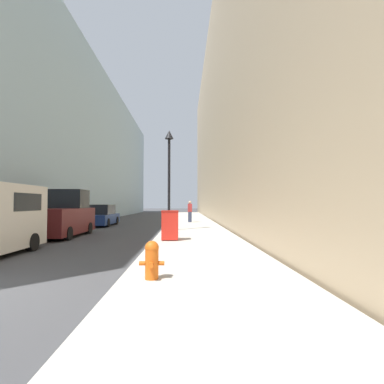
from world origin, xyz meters
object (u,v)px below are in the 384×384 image
object	(u,v)px
pickup_truck	(61,217)
pedestrian_on_sidewalk	(190,211)
fire_hydrant	(152,259)
lamppost	(169,164)
parked_sedan_near	(101,216)
trash_bin	(170,225)

from	to	relation	value
pickup_truck	pedestrian_on_sidewalk	size ratio (longest dim) A/B	2.73
fire_hydrant	lamppost	xyz separation A→B (m)	(-0.23, 11.16, 3.43)
parked_sedan_near	fire_hydrant	bearing A→B (deg)	-71.34
lamppost	pedestrian_on_sidewalk	distance (m)	8.34
pedestrian_on_sidewalk	trash_bin	bearing A→B (deg)	-94.94
fire_hydrant	parked_sedan_near	bearing A→B (deg)	108.66
lamppost	parked_sedan_near	size ratio (longest dim) A/B	1.24
lamppost	pedestrian_on_sidewalk	world-z (taller)	lamppost
parked_sedan_near	pedestrian_on_sidewalk	xyz separation A→B (m)	(6.88, 1.78, 0.31)
parked_sedan_near	trash_bin	bearing A→B (deg)	-61.03
lamppost	pedestrian_on_sidewalk	size ratio (longest dim) A/B	3.29
pedestrian_on_sidewalk	parked_sedan_near	bearing A→B (deg)	-165.50
pedestrian_on_sidewalk	pickup_truck	bearing A→B (deg)	-126.51
pickup_truck	pedestrian_on_sidewalk	bearing A→B (deg)	53.49
fire_hydrant	pedestrian_on_sidewalk	distance (m)	18.88
pickup_truck	trash_bin	bearing A→B (deg)	-27.25
fire_hydrant	pickup_truck	world-z (taller)	pickup_truck
lamppost	parked_sedan_near	world-z (taller)	lamppost
fire_hydrant	trash_bin	size ratio (longest dim) A/B	0.62
trash_bin	parked_sedan_near	xyz separation A→B (m)	(-5.82, 10.51, -0.06)
trash_bin	pedestrian_on_sidewalk	world-z (taller)	pedestrian_on_sidewalk
trash_bin	pickup_truck	xyz separation A→B (m)	(-5.82, 3.00, 0.22)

